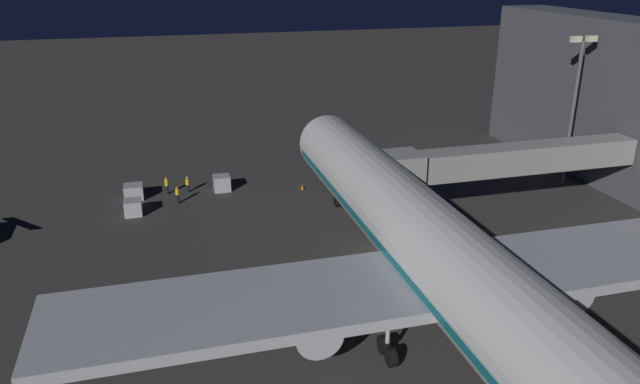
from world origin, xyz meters
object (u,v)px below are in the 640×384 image
object	(u,v)px
airliner_at_gate	(441,258)
traffic_cone_nose_port	(342,183)
apron_floodlight_mast	(574,100)
baggage_container_far_row	(133,207)
baggage_container_mid_row	(134,192)
ground_crew_under_port_wing	(177,194)
ground_crew_near_nose_gear	(167,185)
traffic_cone_nose_starboard	(302,187)
jet_bridge	(496,161)
ground_crew_marshaller_fwd	(187,184)
baggage_container_near_belt	(222,183)

from	to	relation	value
airliner_at_gate	traffic_cone_nose_port	xyz separation A→B (m)	(-2.20, -27.79, -5.09)
apron_floodlight_mast	baggage_container_far_row	bearing A→B (deg)	-4.39
apron_floodlight_mast	traffic_cone_nose_port	bearing A→B (deg)	-14.02
baggage_container_mid_row	ground_crew_under_port_wing	bearing A→B (deg)	149.21
ground_crew_near_nose_gear	traffic_cone_nose_starboard	xyz separation A→B (m)	(-13.88, 2.39, -0.77)
jet_bridge	apron_floodlight_mast	distance (m)	13.90
baggage_container_mid_row	ground_crew_near_nose_gear	world-z (taller)	ground_crew_near_nose_gear
baggage_container_mid_row	baggage_container_far_row	distance (m)	4.36
traffic_cone_nose_starboard	ground_crew_marshaller_fwd	bearing A→B (deg)	-11.44
apron_floodlight_mast	baggage_container_mid_row	size ratio (longest dim) A/B	8.38
baggage_container_near_belt	ground_crew_marshaller_fwd	size ratio (longest dim) A/B	0.99
airliner_at_gate	ground_crew_near_nose_gear	size ratio (longest dim) A/B	30.52
ground_crew_near_nose_gear	ground_crew_under_port_wing	xyz separation A→B (m)	(-0.93, 2.93, -0.06)
airliner_at_gate	ground_crew_marshaller_fwd	distance (m)	33.54
airliner_at_gate	apron_floodlight_mast	size ratio (longest dim) A/B	3.67
jet_bridge	traffic_cone_nose_starboard	world-z (taller)	jet_bridge
ground_crew_under_port_wing	traffic_cone_nose_port	size ratio (longest dim) A/B	3.25
baggage_container_far_row	traffic_cone_nose_starboard	size ratio (longest dim) A/B	3.05
baggage_container_far_row	traffic_cone_nose_port	xyz separation A→B (m)	(-21.60, -2.36, -0.48)
jet_bridge	ground_crew_near_nose_gear	world-z (taller)	jet_bridge
baggage_container_mid_row	ground_crew_under_port_wing	size ratio (longest dim) A/B	1.05
apron_floodlight_mast	airliner_at_gate	bearing A→B (deg)	40.75
baggage_container_far_row	ground_crew_near_nose_gear	bearing A→B (deg)	-124.96
baggage_container_mid_row	traffic_cone_nose_port	world-z (taller)	baggage_container_mid_row
baggage_container_near_belt	ground_crew_under_port_wing	size ratio (longest dim) A/B	0.95
airliner_at_gate	ground_crew_under_port_wing	xyz separation A→B (m)	(15.14, -27.25, -4.38)
airliner_at_gate	ground_crew_marshaller_fwd	size ratio (longest dim) A/B	33.53
airliner_at_gate	traffic_cone_nose_starboard	xyz separation A→B (m)	(2.20, -27.79, -5.09)
baggage_container_near_belt	ground_crew_near_nose_gear	xyz separation A→B (m)	(5.63, -0.41, 0.24)
traffic_cone_nose_starboard	ground_crew_under_port_wing	bearing A→B (deg)	2.37
ground_crew_marshaller_fwd	traffic_cone_nose_starboard	size ratio (longest dim) A/B	3.13
baggage_container_near_belt	baggage_container_far_row	size ratio (longest dim) A/B	1.02
airliner_at_gate	apron_floodlight_mast	world-z (taller)	airliner_at_gate
jet_bridge	baggage_container_mid_row	distance (m)	35.82
ground_crew_near_nose_gear	traffic_cone_nose_port	bearing A→B (deg)	172.54
jet_bridge	traffic_cone_nose_port	world-z (taller)	jet_bridge
ground_crew_marshaller_fwd	ground_crew_under_port_wing	distance (m)	3.14
ground_crew_near_nose_gear	ground_crew_under_port_wing	size ratio (longest dim) A/B	1.06
airliner_at_gate	ground_crew_under_port_wing	world-z (taller)	airliner_at_gate
apron_floodlight_mast	baggage_container_mid_row	world-z (taller)	apron_floodlight_mast
baggage_container_near_belt	ground_crew_near_nose_gear	size ratio (longest dim) A/B	0.90
airliner_at_gate	jet_bridge	world-z (taller)	airliner_at_gate
traffic_cone_nose_starboard	jet_bridge	bearing A→B (deg)	143.51
baggage_container_mid_row	ground_crew_near_nose_gear	xyz separation A→B (m)	(-3.32, -0.40, 0.31)
airliner_at_gate	traffic_cone_nose_starboard	bearing A→B (deg)	-85.47
baggage_container_far_row	ground_crew_marshaller_fwd	size ratio (longest dim) A/B	0.98
baggage_container_far_row	traffic_cone_nose_port	world-z (taller)	baggage_container_far_row
baggage_container_near_belt	traffic_cone_nose_port	xyz separation A→B (m)	(-12.65, 1.99, -0.53)
baggage_container_far_row	traffic_cone_nose_starboard	xyz separation A→B (m)	(-17.20, -2.36, -0.48)
baggage_container_mid_row	traffic_cone_nose_port	bearing A→B (deg)	174.71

